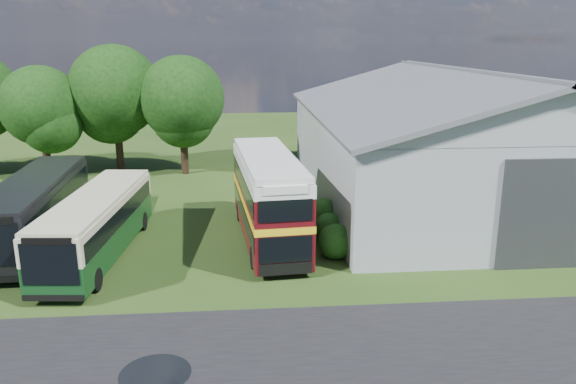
{
  "coord_description": "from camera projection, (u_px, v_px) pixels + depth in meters",
  "views": [
    {
      "loc": [
        1.27,
        -18.36,
        9.88
      ],
      "look_at": [
        3.51,
        8.0,
        2.67
      ],
      "focal_mm": 35.0,
      "sensor_mm": 36.0,
      "label": 1
    }
  ],
  "objects": [
    {
      "name": "ground",
      "position": [
        210.0,
        324.0,
        20.14
      ],
      "size": [
        120.0,
        120.0,
        0.0
      ],
      "primitive_type": "plane",
      "color": "#1D3A12",
      "rests_on": "ground"
    },
    {
      "name": "asphalt_road",
      "position": [
        302.0,
        367.0,
        17.5
      ],
      "size": [
        60.0,
        8.0,
        0.02
      ],
      "primitive_type": "cube",
      "color": "black",
      "rests_on": "ground"
    },
    {
      "name": "puddle",
      "position": [
        155.0,
        374.0,
        17.13
      ],
      "size": [
        2.2,
        2.2,
        0.01
      ],
      "primitive_type": "cylinder",
      "color": "black",
      "rests_on": "ground"
    },
    {
      "name": "storage_shed",
      "position": [
        457.0,
        132.0,
        35.64
      ],
      "size": [
        18.8,
        24.8,
        8.15
      ],
      "color": "gray",
      "rests_on": "ground"
    },
    {
      "name": "tree_left_b",
      "position": [
        41.0,
        106.0,
        40.29
      ],
      "size": [
        5.78,
        5.78,
        8.16
      ],
      "color": "black",
      "rests_on": "ground"
    },
    {
      "name": "tree_mid",
      "position": [
        115.0,
        91.0,
        41.7
      ],
      "size": [
        6.8,
        6.8,
        9.6
      ],
      "color": "black",
      "rests_on": "ground"
    },
    {
      "name": "tree_right_a",
      "position": [
        182.0,
        98.0,
        41.28
      ],
      "size": [
        6.26,
        6.26,
        8.83
      ],
      "color": "black",
      "rests_on": "ground"
    },
    {
      "name": "shrub_front",
      "position": [
        336.0,
        257.0,
        26.37
      ],
      "size": [
        1.7,
        1.7,
        1.7
      ],
      "primitive_type": "sphere",
      "color": "#194714",
      "rests_on": "ground"
    },
    {
      "name": "shrub_mid",
      "position": [
        329.0,
        242.0,
        28.29
      ],
      "size": [
        1.6,
        1.6,
        1.6
      ],
      "primitive_type": "sphere",
      "color": "#194714",
      "rests_on": "ground"
    },
    {
      "name": "shrub_back",
      "position": [
        323.0,
        229.0,
        30.21
      ],
      "size": [
        1.8,
        1.8,
        1.8
      ],
      "primitive_type": "sphere",
      "color": "#194714",
      "rests_on": "ground"
    },
    {
      "name": "bus_green_single",
      "position": [
        97.0,
        224.0,
        26.07
      ],
      "size": [
        3.41,
        10.92,
        2.96
      ],
      "rotation": [
        0.0,
        0.0,
        -0.09
      ],
      "color": "black",
      "rests_on": "ground"
    },
    {
      "name": "bus_maroon_double",
      "position": [
        268.0,
        198.0,
        28.0
      ],
      "size": [
        3.52,
        10.49,
        4.43
      ],
      "rotation": [
        0.0,
        0.0,
        0.09
      ],
      "color": "black",
      "rests_on": "ground"
    },
    {
      "name": "bus_dark_single",
      "position": [
        35.0,
        209.0,
        27.97
      ],
      "size": [
        3.18,
        11.84,
        3.24
      ],
      "rotation": [
        0.0,
        0.0,
        0.04
      ],
      "color": "black",
      "rests_on": "ground"
    }
  ]
}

